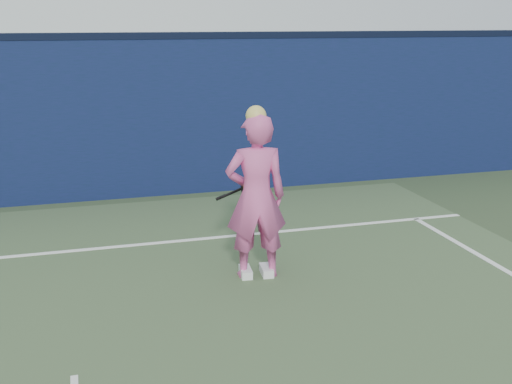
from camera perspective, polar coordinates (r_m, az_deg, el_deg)
name	(u,v)px	position (r m, az deg, el deg)	size (l,w,h in m)	color
backstop_wall	(64,122)	(10.48, -16.68, 5.98)	(24.00, 0.40, 2.50)	#0C1A36
wall_cap	(57,36)	(10.36, -17.24, 13.08)	(24.00, 0.42, 0.10)	black
player	(256,196)	(7.01, 0.00, -0.40)	(0.71, 0.51, 1.93)	#D75398
racket	(249,187)	(7.47, -0.62, 0.48)	(0.60, 0.18, 0.32)	black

